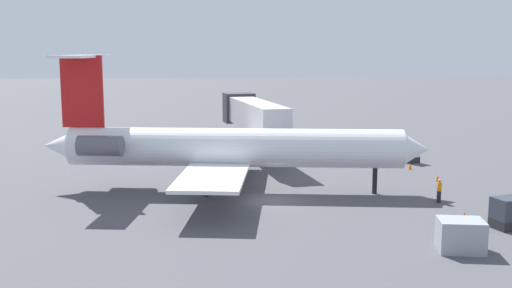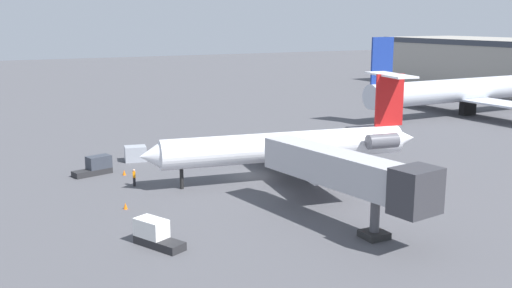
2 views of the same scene
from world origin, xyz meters
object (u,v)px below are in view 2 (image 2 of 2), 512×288
at_px(traffic_cone_near, 124,173).
at_px(traffic_cone_far, 149,223).
at_px(regional_jet, 293,145).
at_px(baggage_tug_trailing, 96,166).
at_px(jet_bridge, 352,173).
at_px(baggage_tug_lead, 155,234).
at_px(ground_crew_marshaller, 134,177).
at_px(traffic_cone_mid, 125,206).
at_px(cargo_container_uld, 135,154).
at_px(parked_airliner_west_end, 468,90).

xyz_separation_m(traffic_cone_near, traffic_cone_far, (16.25, -2.46, 0.00)).
distance_m(regional_jet, baggage_tug_trailing, 20.66).
xyz_separation_m(regional_jet, traffic_cone_near, (-9.38, -14.73, -3.22)).
bearing_deg(jet_bridge, baggage_tug_lead, -103.92).
xyz_separation_m(jet_bridge, ground_crew_marshaller, (-19.31, -11.44, -3.53)).
bearing_deg(regional_jet, traffic_cone_far, -68.21).
height_order(traffic_cone_near, traffic_cone_mid, same).
bearing_deg(cargo_container_uld, traffic_cone_near, -27.07).
bearing_deg(traffic_cone_mid, regional_jet, 95.58).
bearing_deg(traffic_cone_mid, jet_bridge, 48.03).
bearing_deg(baggage_tug_lead, traffic_cone_mid, 177.86).
distance_m(ground_crew_marshaller, baggage_tug_trailing, 6.63).
height_order(regional_jet, traffic_cone_far, regional_jet).
bearing_deg(regional_jet, jet_bridge, -13.65).
xyz_separation_m(ground_crew_marshaller, cargo_container_uld, (-10.05, 3.05, 0.01)).
relative_size(ground_crew_marshaller, traffic_cone_near, 3.07).
bearing_deg(baggage_tug_lead, cargo_container_uld, 166.73).
distance_m(baggage_tug_lead, traffic_cone_far, 4.08).
bearing_deg(traffic_cone_near, baggage_tug_trailing, -124.94).
height_order(jet_bridge, ground_crew_marshaller, jet_bridge).
bearing_deg(ground_crew_marshaller, traffic_cone_far, -10.84).
relative_size(regional_jet, jet_bridge, 1.73).
relative_size(ground_crew_marshaller, baggage_tug_lead, 0.40).
bearing_deg(traffic_cone_far, traffic_cone_near, 171.38).
distance_m(cargo_container_uld, parked_airliner_west_end, 59.43).
distance_m(jet_bridge, cargo_container_uld, 30.73).
xyz_separation_m(regional_jet, ground_crew_marshaller, (-4.88, -14.94, -2.64)).
bearing_deg(baggage_tug_trailing, baggage_tug_lead, -1.98).
bearing_deg(cargo_container_uld, regional_jet, 38.55).
distance_m(regional_jet, traffic_cone_far, 18.80).
distance_m(regional_jet, traffic_cone_near, 17.76).
bearing_deg(parked_airliner_west_end, baggage_tug_trailing, -80.89).
distance_m(ground_crew_marshaller, traffic_cone_mid, 7.15).
relative_size(regional_jet, parked_airliner_west_end, 0.70).
height_order(baggage_tug_trailing, traffic_cone_far, baggage_tug_trailing).
xyz_separation_m(traffic_cone_far, parked_airliner_west_end, (-28.29, 64.28, 3.94)).
height_order(ground_crew_marshaller, traffic_cone_near, ground_crew_marshaller).
bearing_deg(traffic_cone_near, traffic_cone_mid, -14.65).
distance_m(traffic_cone_far, parked_airliner_west_end, 70.34).
xyz_separation_m(regional_jet, traffic_cone_far, (6.87, -17.20, -3.22)).
bearing_deg(traffic_cone_mid, baggage_tug_lead, -2.14).
height_order(cargo_container_uld, traffic_cone_far, cargo_container_uld).
xyz_separation_m(jet_bridge, baggage_tug_trailing, (-25.54, -13.71, -3.55)).
height_order(ground_crew_marshaller, baggage_tug_lead, baggage_tug_lead).
distance_m(baggage_tug_lead, traffic_cone_near, 20.48).
bearing_deg(regional_jet, traffic_cone_near, -122.47).
height_order(jet_bridge, parked_airliner_west_end, parked_airliner_west_end).
bearing_deg(parked_airliner_west_end, traffic_cone_near, -78.98).
height_order(baggage_tug_trailing, traffic_cone_mid, baggage_tug_trailing).
height_order(cargo_container_uld, traffic_cone_near, cargo_container_uld).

